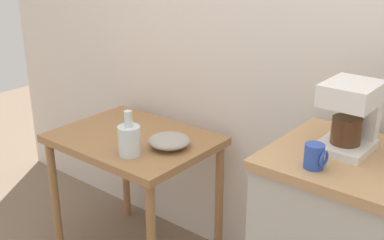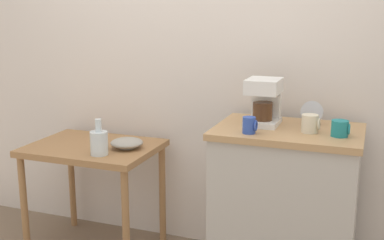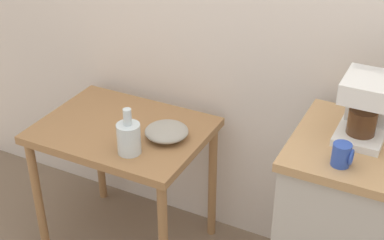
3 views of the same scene
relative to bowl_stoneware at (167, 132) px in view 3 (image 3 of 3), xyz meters
name	(u,v)px [view 3 (image 3 of 3)]	position (x,y,z in m)	size (l,w,h in m)	color
wooden_table	(124,144)	(-0.24, -0.01, -0.13)	(0.80, 0.60, 0.73)	#9E7044
bowl_stoneware	(167,132)	(0.00, 0.00, 0.00)	(0.20, 0.20, 0.06)	#9E998C
glass_carafe_vase	(129,137)	(-0.09, -0.18, 0.04)	(0.11, 0.11, 0.22)	silver
coffee_maker	(366,104)	(0.84, 0.06, 0.32)	(0.18, 0.22, 0.26)	white
mug_blue	(342,155)	(0.82, -0.17, 0.22)	(0.08, 0.07, 0.09)	#2D4CAD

